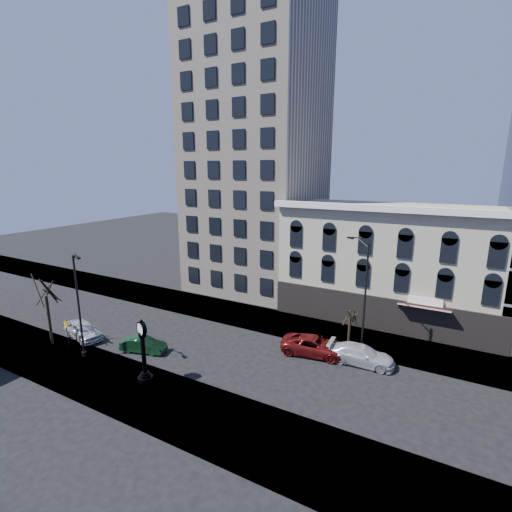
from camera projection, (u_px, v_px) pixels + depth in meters
The scene contains 15 objects.
ground at pixel (215, 349), 33.21m from camera, with size 160.00×160.00×0.00m, color black.
sidewalk_far at pixel (258, 318), 40.02m from camera, with size 160.00×6.00×0.12m, color gray.
sidewalk_near at pixel (150, 395), 26.37m from camera, with size 160.00×6.00×0.12m, color gray.
cream_tower at pixel (257, 141), 47.76m from camera, with size 15.90×15.40×42.50m.
victorian_row at pixel (391, 262), 39.75m from camera, with size 22.60×11.19×12.50m.
street_clock at pixel (144, 353), 27.62m from camera, with size 1.12×1.12×4.95m.
street_lamp_near at pixel (77, 279), 29.57m from camera, with size 2.29×1.20×9.42m.
street_lamp_far at pixel (360, 264), 31.90m from camera, with size 2.48×1.28×10.17m.
bare_tree_near at pixel (45, 285), 32.75m from camera, with size 4.33×4.33×7.43m.
bare_tree_far at pixel (350, 312), 33.09m from camera, with size 2.44×2.44×4.19m.
warning_sign at pixel (67, 328), 33.28m from camera, with size 0.82×0.13×2.51m.
car_near_a at pixel (83, 330), 35.24m from camera, with size 1.94×4.82×1.64m, color silver.
car_near_b at pixel (143, 345), 32.63m from camera, with size 1.40×4.01×1.32m, color #143F1E.
car_far_a at pixel (314, 346), 32.16m from camera, with size 2.65×5.74×1.59m, color maroon.
car_far_b at pixel (361, 355), 30.60m from camera, with size 2.20×5.42×1.57m, color silver.
Camera 1 is at (17.89, -24.87, 15.76)m, focal length 26.00 mm.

